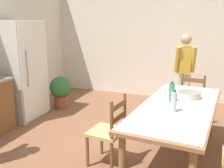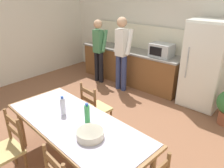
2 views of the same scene
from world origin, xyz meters
name	(u,v)px [view 1 (image 1 of 2)]	position (x,y,z in m)	size (l,w,h in m)	color
ground_plane	(111,163)	(0.00, 0.00, 0.00)	(8.32, 8.32, 0.00)	brown
wall_right	(162,35)	(3.26, 0.00, 1.45)	(0.12, 5.20, 2.90)	silver
refrigerator	(20,70)	(0.99, 2.19, 0.90)	(0.78, 0.73, 1.80)	silver
dining_table	(178,110)	(0.41, -0.75, 0.68)	(2.25, 1.06, 0.75)	olive
bottle_near_centre	(174,101)	(0.13, -0.73, 0.87)	(0.07, 0.07, 0.27)	silver
bottle_off_centre	(172,92)	(0.52, -0.65, 0.87)	(0.07, 0.07, 0.27)	green
serving_bowl	(189,94)	(0.78, -0.85, 0.80)	(0.32, 0.32, 0.09)	beige
chair_side_far_left	(109,132)	(-0.03, 0.02, 0.44)	(0.46, 0.44, 0.91)	brown
chair_head_end	(193,99)	(1.79, -0.86, 0.44)	(0.44, 0.46, 0.91)	brown
person_by_table	(184,69)	(2.34, -0.63, 0.87)	(0.32, 0.43, 1.54)	silver
potted_plant	(61,90)	(1.66, 1.76, 0.39)	(0.44, 0.44, 0.67)	brown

